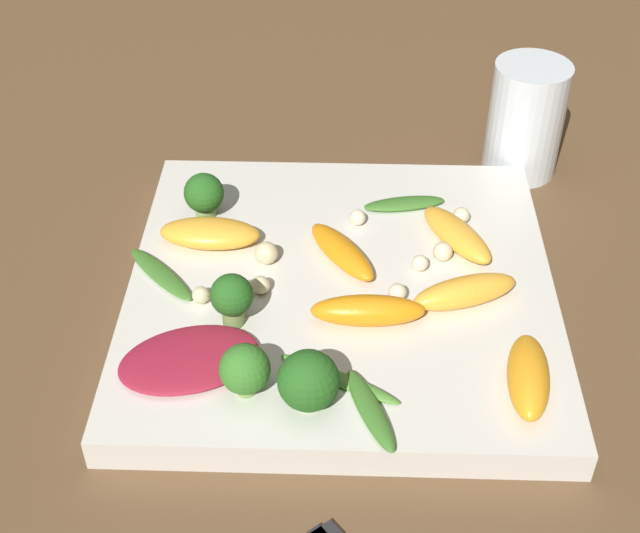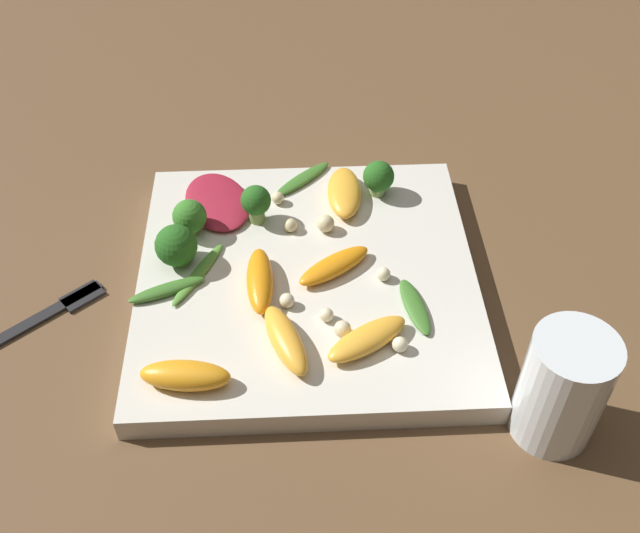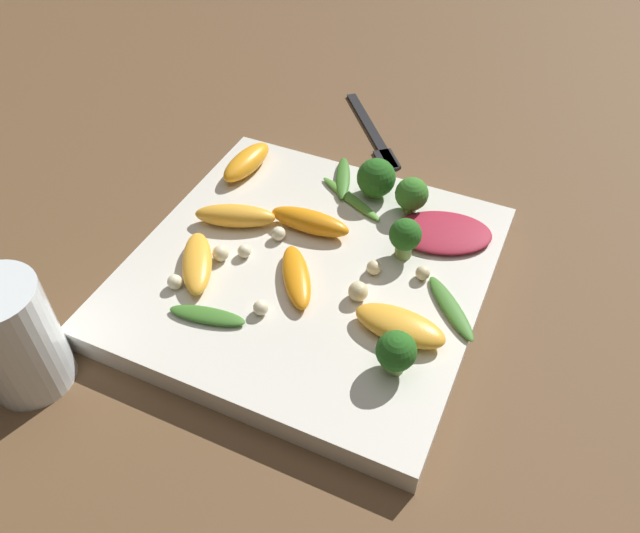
{
  "view_description": "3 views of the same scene",
  "coord_description": "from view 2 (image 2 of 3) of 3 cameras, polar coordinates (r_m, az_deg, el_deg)",
  "views": [
    {
      "loc": [
        0.0,
        0.47,
        0.44
      ],
      "look_at": [
        0.02,
        -0.0,
        0.03
      ],
      "focal_mm": 50.0,
      "sensor_mm": 36.0,
      "label": 1
    },
    {
      "loc": [
        -0.46,
        0.01,
        0.5
      ],
      "look_at": [
        -0.02,
        -0.01,
        0.05
      ],
      "focal_mm": 42.0,
      "sensor_mm": 36.0,
      "label": 2
    },
    {
      "loc": [
        0.17,
        -0.35,
        0.41
      ],
      "look_at": [
        0.02,
        -0.01,
        0.04
      ],
      "focal_mm": 35.0,
      "sensor_mm": 36.0,
      "label": 3
    }
  ],
  "objects": [
    {
      "name": "orange_segment_3",
      "position": [
        0.6,
        -2.64,
        -5.61
      ],
      "size": [
        0.08,
        0.05,
        0.02
      ],
      "color": "#FCAD33",
      "rests_on": "plate"
    },
    {
      "name": "macadamia_nut_0",
      "position": [
        0.66,
        4.85,
        -0.57
      ],
      "size": [
        0.01,
        0.01,
        0.01
      ],
      "color": "beige",
      "rests_on": "plate"
    },
    {
      "name": "orange_segment_4",
      "position": [
        0.73,
        1.87,
        5.67
      ],
      "size": [
        0.08,
        0.04,
        0.02
      ],
      "color": "#FCAD33",
      "rests_on": "plate"
    },
    {
      "name": "arugula_sprig_2",
      "position": [
        0.66,
        -11.59,
        -1.73
      ],
      "size": [
        0.04,
        0.07,
        0.01
      ],
      "color": "#3D7528",
      "rests_on": "plate"
    },
    {
      "name": "macadamia_nut_3",
      "position": [
        0.61,
        1.72,
        -4.78
      ],
      "size": [
        0.01,
        0.01,
        0.01
      ],
      "color": "beige",
      "rests_on": "plate"
    },
    {
      "name": "orange_segment_1",
      "position": [
        0.59,
        -10.23,
        -8.17
      ],
      "size": [
        0.03,
        0.07,
        0.02
      ],
      "color": "orange",
      "rests_on": "plate"
    },
    {
      "name": "macadamia_nut_6",
      "position": [
        0.62,
        0.49,
        -3.7
      ],
      "size": [
        0.01,
        0.01,
        0.01
      ],
      "color": "beige",
      "rests_on": "plate"
    },
    {
      "name": "fork",
      "position": [
        0.7,
        -20.78,
        -3.72
      ],
      "size": [
        0.12,
        0.14,
        0.01
      ],
      "color": "#262628",
      "rests_on": "ground_plane"
    },
    {
      "name": "macadamia_nut_7",
      "position": [
        0.63,
        -2.53,
        -2.6
      ],
      "size": [
        0.01,
        0.01,
        0.01
      ],
      "color": "beige",
      "rests_on": "plate"
    },
    {
      "name": "arugula_sprig_1",
      "position": [
        0.64,
        7.24,
        -3.04
      ],
      "size": [
        0.07,
        0.03,
        0.01
      ],
      "color": "#3D7528",
      "rests_on": "plate"
    },
    {
      "name": "plate",
      "position": [
        0.67,
        -0.98,
        -1.12
      ],
      "size": [
        0.3,
        0.3,
        0.02
      ],
      "color": "silver",
      "rests_on": "ground_plane"
    },
    {
      "name": "arugula_sprig_0",
      "position": [
        0.76,
        -1.01,
        6.7
      ],
      "size": [
        0.06,
        0.06,
        0.01
      ],
      "color": "#3D7528",
      "rests_on": "plate"
    },
    {
      "name": "orange_segment_5",
      "position": [
        0.6,
        3.62,
        -5.51
      ],
      "size": [
        0.06,
        0.08,
        0.02
      ],
      "color": "#FCAD33",
      "rests_on": "plate"
    },
    {
      "name": "broccoli_floret_0",
      "position": [
        0.7,
        -4.9,
        4.91
      ],
      "size": [
        0.03,
        0.03,
        0.04
      ],
      "color": "#7A9E51",
      "rests_on": "plate"
    },
    {
      "name": "macadamia_nut_2",
      "position": [
        0.73,
        -3.24,
        5.23
      ],
      "size": [
        0.01,
        0.01,
        0.01
      ],
      "color": "beige",
      "rests_on": "plate"
    },
    {
      "name": "broccoli_floret_2",
      "position": [
        0.7,
        -9.91,
        3.74
      ],
      "size": [
        0.03,
        0.03,
        0.04
      ],
      "color": "#7A9E51",
      "rests_on": "plate"
    },
    {
      "name": "drinking_glass",
      "position": [
        0.58,
        18.0,
        -8.8
      ],
      "size": [
        0.06,
        0.06,
        0.1
      ],
      "color": "white",
      "rests_on": "ground_plane"
    },
    {
      "name": "orange_segment_0",
      "position": [
        0.64,
        -4.6,
        -1.08
      ],
      "size": [
        0.08,
        0.03,
        0.02
      ],
      "color": "orange",
      "rests_on": "plate"
    },
    {
      "name": "broccoli_floret_1",
      "position": [
        0.67,
        -10.9,
        1.55
      ],
      "size": [
        0.04,
        0.04,
        0.04
      ],
      "color": "#7A9E51",
      "rests_on": "plate"
    },
    {
      "name": "macadamia_nut_4",
      "position": [
        0.7,
        0.42,
        3.3
      ],
      "size": [
        0.02,
        0.02,
        0.02
      ],
      "color": "beige",
      "rests_on": "plate"
    },
    {
      "name": "macadamia_nut_1",
      "position": [
        0.6,
        6.11,
        -5.93
      ],
      "size": [
        0.01,
        0.01,
        0.01
      ],
      "color": "beige",
      "rests_on": "plate"
    },
    {
      "name": "broccoli_floret_3",
      "position": [
        0.73,
        4.48,
        6.78
      ],
      "size": [
        0.03,
        0.03,
        0.04
      ],
      "color": "#84AD5B",
      "rests_on": "plate"
    },
    {
      "name": "macadamia_nut_5",
      "position": [
        0.7,
        -2.28,
        3.17
      ],
      "size": [
        0.01,
        0.01,
        0.01
      ],
      "color": "beige",
      "rests_on": "plate"
    },
    {
      "name": "ground_plane",
      "position": [
        0.68,
        -0.97,
        -1.79
      ],
      "size": [
        2.4,
        2.4,
        0.0
      ],
      "primitive_type": "plane",
      "color": "brown"
    },
    {
      "name": "radicchio_leaf_0",
      "position": [
        0.73,
        -7.83,
        4.93
      ],
      "size": [
        0.1,
        0.09,
        0.01
      ],
      "color": "maroon",
      "rests_on": "plate"
    },
    {
      "name": "arugula_sprig_3",
      "position": [
        0.67,
        -9.25,
        -0.35
      ],
      "size": [
        0.08,
        0.05,
        0.01
      ],
      "color": "#518E33",
      "rests_on": "plate"
    },
    {
      "name": "orange_segment_2",
      "position": [
        0.66,
        1.09,
        0.05
      ],
      "size": [
        0.06,
        0.07,
        0.01
      ],
      "color": "orange",
      "rests_on": "plate"
    }
  ]
}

